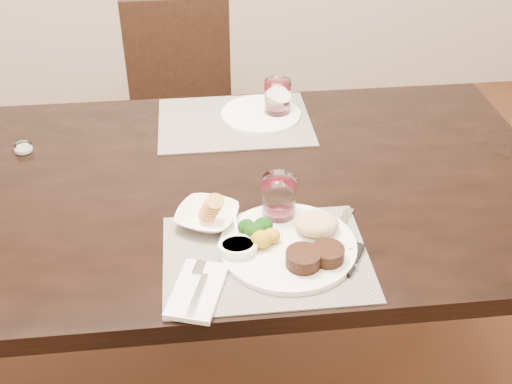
{
  "coord_description": "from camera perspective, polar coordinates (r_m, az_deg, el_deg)",
  "views": [
    {
      "loc": [
        0.05,
        -1.4,
        1.7
      ],
      "look_at": [
        0.19,
        -0.16,
        0.82
      ],
      "focal_mm": 45.0,
      "sensor_mm": 36.0,
      "label": 1
    }
  ],
  "objects": [
    {
      "name": "cracker_bowl",
      "position": [
        1.54,
        -4.35,
        -2.15
      ],
      "size": [
        0.19,
        0.19,
        0.06
      ],
      "rotation": [
        0.0,
        0.0,
        -0.41
      ],
      "color": "white",
      "rests_on": "placemat_near"
    },
    {
      "name": "wine_glass_far",
      "position": [
        1.98,
        1.92,
        8.2
      ],
      "size": [
        0.08,
        0.08,
        0.11
      ],
      "rotation": [
        0.0,
        0.0,
        0.01
      ],
      "color": "white",
      "rests_on": "placemat_far"
    },
    {
      "name": "wine_glass_near",
      "position": [
        1.53,
        2.04,
        -0.8
      ],
      "size": [
        0.08,
        0.08,
        0.11
      ],
      "rotation": [
        0.0,
        0.0,
        0.12
      ],
      "color": "white",
      "rests_on": "placemat_near"
    },
    {
      "name": "chair_far",
      "position": [
        2.62,
        -6.68,
        7.75
      ],
      "size": [
        0.42,
        0.42,
        0.9
      ],
      "color": "black",
      "rests_on": "ground"
    },
    {
      "name": "salt_cellar",
      "position": [
        1.93,
        -19.96,
        3.65
      ],
      "size": [
        0.05,
        0.05,
        0.02
      ],
      "rotation": [
        0.0,
        0.0,
        0.13
      ],
      "color": "white",
      "rests_on": "dining_table"
    },
    {
      "name": "dinner_plate",
      "position": [
        1.46,
        3.46,
        -4.54
      ],
      "size": [
        0.31,
        0.31,
        0.06
      ],
      "rotation": [
        0.0,
        0.0,
        -0.35
      ],
      "color": "white",
      "rests_on": "placemat_near"
    },
    {
      "name": "steak_knife",
      "position": [
        1.47,
        8.32,
        -5.21
      ],
      "size": [
        0.1,
        0.25,
        0.01
      ],
      "rotation": [
        0.0,
        0.0,
        -0.54
      ],
      "color": "silver",
      "rests_on": "placemat_near"
    },
    {
      "name": "napkin_fork",
      "position": [
        1.36,
        -5.22,
        -8.68
      ],
      "size": [
        0.15,
        0.2,
        0.02
      ],
      "rotation": [
        0.0,
        0.0,
        -0.31
      ],
      "color": "white",
      "rests_on": "placemat_near"
    },
    {
      "name": "dining_table",
      "position": [
        1.74,
        -6.63,
        -1.53
      ],
      "size": [
        2.0,
        1.0,
        0.75
      ],
      "color": "black",
      "rests_on": "ground"
    },
    {
      "name": "ground_plane",
      "position": [
        2.2,
        -5.43,
        -15.59
      ],
      "size": [
        4.5,
        4.5,
        0.0
      ],
      "primitive_type": "plane",
      "color": "#432415",
      "rests_on": "ground"
    },
    {
      "name": "placemat_near",
      "position": [
        1.45,
        0.9,
        -5.85
      ],
      "size": [
        0.46,
        0.34,
        0.0
      ],
      "primitive_type": "cube",
      "color": "slate",
      "rests_on": "dining_table"
    },
    {
      "name": "placemat_far",
      "position": [
        1.97,
        -1.92,
        6.27
      ],
      "size": [
        0.46,
        0.34,
        0.0
      ],
      "primitive_type": "cube",
      "color": "slate",
      "rests_on": "dining_table"
    },
    {
      "name": "far_plate",
      "position": [
        1.99,
        0.43,
        6.95
      ],
      "size": [
        0.25,
        0.25,
        0.01
      ],
      "primitive_type": "cylinder",
      "color": "white",
      "rests_on": "placemat_far"
    },
    {
      "name": "sauce_ramekin",
      "position": [
        1.44,
        -1.63,
        -5.07
      ],
      "size": [
        0.09,
        0.13,
        0.07
      ],
      "rotation": [
        0.0,
        0.0,
        0.06
      ],
      "color": "white",
      "rests_on": "placemat_near"
    }
  ]
}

